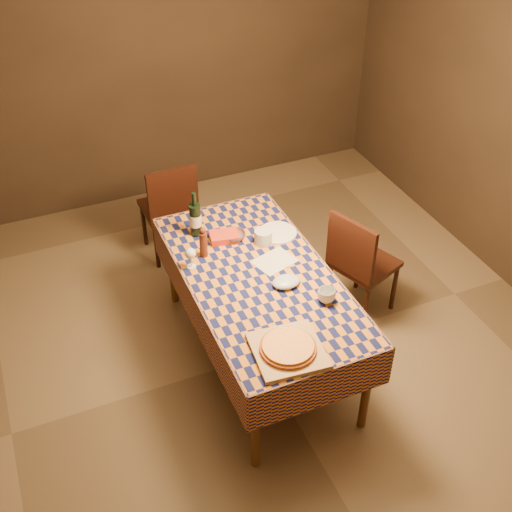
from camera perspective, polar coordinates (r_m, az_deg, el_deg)
name	(u,v)px	position (r m, az deg, el deg)	size (l,w,h in m)	color
room	(259,202)	(3.91, 0.29, 4.79)	(5.00, 5.10, 2.70)	brown
dining_table	(259,284)	(4.30, 0.26, -2.54)	(0.94, 1.84, 0.77)	brown
cutting_board	(288,350)	(3.74, 2.86, -8.38)	(0.40, 0.40, 0.03)	tan
pizza	(288,347)	(3.72, 2.87, -8.08)	(0.36, 0.36, 0.03)	#9C441A
pepper_mill	(203,243)	(4.37, -4.70, 1.17)	(0.06, 0.06, 0.23)	#502212
bowl	(234,236)	(4.57, -1.99, 1.80)	(0.16, 0.16, 0.05)	#684D57
wine_glass	(190,254)	(4.28, -5.85, 0.17)	(0.08, 0.08, 0.15)	silver
wine_bottle	(195,219)	(4.57, -5.41, 3.29)	(0.11, 0.11, 0.35)	black
deli_tub	(263,237)	(4.51, 0.66, 1.71)	(0.13, 0.13, 0.11)	silver
takeout_container	(224,237)	(4.56, -2.84, 1.72)	(0.20, 0.14, 0.05)	red
white_plate	(278,233)	(4.63, 1.94, 2.07)	(0.28, 0.28, 0.02)	white
tumbler	(327,296)	(4.06, 6.29, -3.51)	(0.11, 0.11, 0.09)	silver
flour_patch	(275,261)	(4.37, 1.67, -0.45)	(0.27, 0.21, 0.00)	silver
flour_bag	(286,282)	(4.17, 2.71, -2.29)	(0.19, 0.14, 0.05)	#AEC3DF
chair_far	(170,206)	(5.43, -7.64, 4.45)	(0.43, 0.44, 0.93)	black
chair_right	(359,261)	(4.84, 9.11, -0.42)	(0.55, 0.54, 0.93)	black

